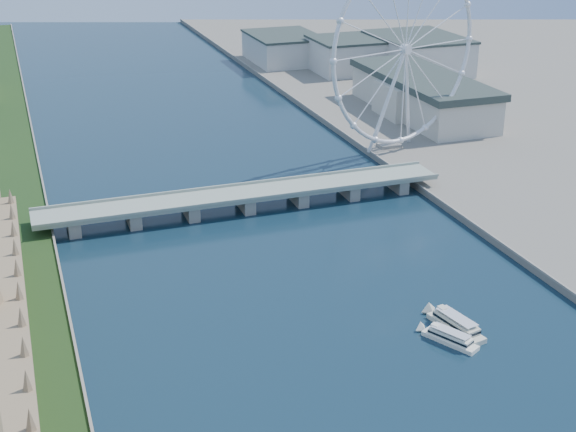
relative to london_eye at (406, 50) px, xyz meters
name	(u,v)px	position (x,y,z in m)	size (l,w,h in m)	color
westminster_bridge	(245,197)	(-119.98, -55.08, -60.89)	(220.00, 22.00, 9.50)	gray
london_eye	(406,50)	(0.00, 0.00, 0.00)	(113.60, 39.12, 124.30)	silver
county_hall	(420,117)	(55.02, 74.92, -67.52)	(54.00, 144.00, 35.00)	beige
city_skyline	(201,72)	(-80.75, 205.00, -50.56)	(505.00, 280.00, 32.00)	beige
tour_boat_near	(450,343)	(-84.82, -210.69, -67.52)	(6.41, 25.32, 5.55)	white
tour_boat_far	(456,330)	(-78.02, -203.35, -67.52)	(7.65, 29.93, 6.61)	beige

